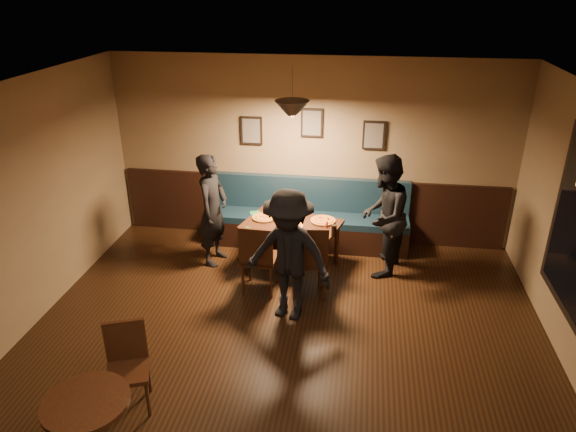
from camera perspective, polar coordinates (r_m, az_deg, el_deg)
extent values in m
plane|color=black|center=(5.56, -1.68, -18.32)|extent=(7.00, 7.00, 0.00)
plane|color=silver|center=(4.20, -2.16, 10.97)|extent=(7.00, 7.00, 0.00)
plane|color=#8C704F|center=(7.92, 2.57, 6.95)|extent=(6.00, 0.00, 6.00)
cube|color=black|center=(8.21, 2.43, 0.89)|extent=(5.88, 0.06, 1.00)
cube|color=black|center=(7.94, -3.97, 9.23)|extent=(0.32, 0.04, 0.42)
cube|color=black|center=(7.77, 2.61, 10.05)|extent=(0.32, 0.04, 0.42)
cube|color=black|center=(7.77, 9.27, 8.63)|extent=(0.32, 0.04, 0.42)
cone|color=black|center=(6.74, 0.44, 11.35)|extent=(0.44, 0.44, 0.25)
cube|color=black|center=(7.41, 0.39, -3.18)|extent=(1.44, 1.12, 0.68)
imported|color=black|center=(7.43, -8.16, 0.66)|extent=(0.48, 0.65, 1.62)
imported|color=black|center=(7.18, 10.31, -0.02)|extent=(0.83, 0.96, 1.70)
imported|color=black|center=(6.14, 0.05, -4.33)|extent=(1.18, 0.86, 1.64)
cylinder|color=#CC5B26|center=(7.40, -2.63, -0.15)|extent=(0.43, 0.43, 0.04)
cylinder|color=orange|center=(7.13, 0.24, -1.10)|extent=(0.42, 0.42, 0.04)
cylinder|color=orange|center=(7.31, 3.81, -0.49)|extent=(0.46, 0.46, 0.04)
cylinder|color=black|center=(6.90, 5.00, -1.57)|extent=(0.09, 0.09, 0.16)
cylinder|color=#931404|center=(7.12, 4.24, -0.91)|extent=(0.03, 0.03, 0.11)
cube|color=#1D6F31|center=(7.58, -3.57, 0.33)|extent=(0.18, 0.18, 0.01)
cube|color=#217C31|center=(7.07, -4.41, -1.56)|extent=(0.22, 0.22, 0.01)
cube|color=#B5B4B9|center=(6.95, -0.36, -1.97)|extent=(0.18, 0.07, 0.00)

